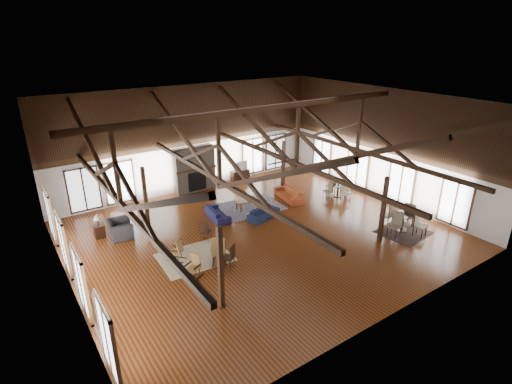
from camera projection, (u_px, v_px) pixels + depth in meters
floor at (260, 235)px, 18.30m from camera, size 16.00×16.00×0.00m
ceiling at (261, 103)px, 16.05m from camera, size 16.00×14.00×0.02m
wall_back at (190, 139)px, 22.54m from camera, size 16.00×0.02×6.00m
wall_front at (395, 238)px, 11.81m from camera, size 16.00×0.02×6.00m
wall_left at (59, 218)px, 13.01m from camera, size 0.02×14.00×6.00m
wall_right at (383, 145)px, 21.34m from camera, size 0.02×14.00×6.00m
roof_truss at (261, 150)px, 16.79m from camera, size 15.60×14.07×3.14m
post_grid at (260, 204)px, 17.73m from camera, size 8.16×7.16×3.05m
fireplace at (194, 169)px, 22.93m from camera, size 2.50×0.69×2.60m
ceiling_fan at (284, 160)px, 16.39m from camera, size 1.60×1.60×0.75m
sofa_navy_front at (264, 213)px, 19.82m from camera, size 1.87×1.10×0.51m
sofa_navy_left at (217, 213)px, 19.78m from camera, size 1.92×0.93×0.54m
sofa_orange at (289, 194)px, 22.04m from camera, size 2.19×1.15×0.61m
coffee_table at (247, 201)px, 20.84m from camera, size 1.38×0.89×0.49m
vase at (249, 198)px, 20.83m from camera, size 0.21×0.21×0.20m
armchair at (120, 229)px, 17.98m from camera, size 1.35×1.23×0.78m
side_table_lamp at (99, 228)px, 17.92m from camera, size 0.45×0.45×1.15m
rocking_chair_a at (178, 250)px, 16.09m from camera, size 0.81×0.83×0.98m
rocking_chair_b at (219, 251)px, 15.85m from camera, size 0.92×1.04×1.19m
rocking_chair_c at (194, 266)px, 15.04m from camera, size 0.86×0.70×0.98m
side_chair_a at (205, 230)px, 17.48m from camera, size 0.61×0.61×1.02m
side_chair_b at (230, 255)px, 15.46m from camera, size 0.62×0.62×1.06m
cafe_table_near at (403, 219)px, 18.49m from camera, size 2.24×2.24×1.14m
cafe_table_far at (338, 188)px, 22.35m from camera, size 1.87×1.87×0.96m
cup_near at (402, 213)px, 18.43m from camera, size 0.15×0.15×0.10m
cup_far at (338, 184)px, 22.33m from camera, size 0.15×0.15×0.10m
tv_console at (240, 175)px, 25.00m from camera, size 1.18×0.44×0.59m
television at (239, 166)px, 24.76m from camera, size 1.05×0.25×0.60m
rug_tan at (195, 257)px, 16.45m from camera, size 2.94×2.37×0.01m
rug_navy at (250, 207)px, 21.15m from camera, size 3.41×2.63×0.01m
rug_dark at (403, 232)px, 18.52m from camera, size 2.32×2.15×0.01m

